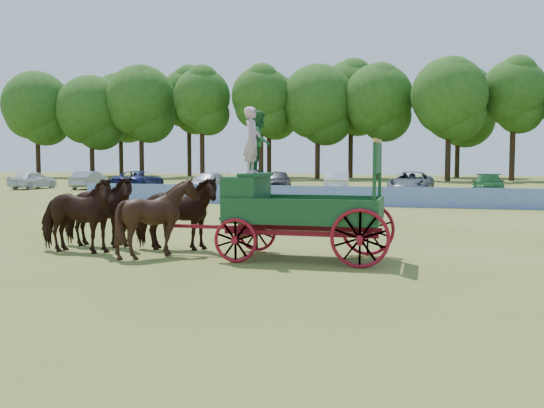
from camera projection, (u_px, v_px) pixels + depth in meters
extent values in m
plane|color=olive|center=(197.00, 260.00, 15.09)|extent=(160.00, 160.00, 0.00)
imported|color=black|center=(76.00, 215.00, 16.14)|extent=(2.41, 1.10, 2.04)
imported|color=black|center=(97.00, 212.00, 17.20)|extent=(2.44, 1.16, 2.04)
imported|color=black|center=(159.00, 217.00, 15.54)|extent=(2.07, 1.89, 2.04)
imported|color=black|center=(176.00, 214.00, 16.60)|extent=(2.57, 1.52, 2.04)
cube|color=maroon|center=(247.00, 234.00, 15.56)|extent=(0.12, 2.00, 0.12)
cube|color=maroon|center=(364.00, 237.00, 14.82)|extent=(0.12, 2.00, 0.12)
cube|color=maroon|center=(300.00, 233.00, 14.65)|extent=(3.80, 0.10, 0.12)
cube|color=maroon|center=(308.00, 228.00, 15.71)|extent=(3.80, 0.10, 0.12)
cube|color=maroon|center=(214.00, 227.00, 15.77)|extent=(2.80, 0.09, 0.09)
cube|color=#1A4E27|center=(304.00, 220.00, 15.16)|extent=(3.80, 1.80, 0.10)
cube|color=#1A4E27|center=(297.00, 211.00, 14.29)|extent=(3.80, 0.06, 0.55)
cube|color=#1A4E27|center=(311.00, 205.00, 15.99)|extent=(3.80, 0.06, 0.55)
cube|color=#1A4E27|center=(380.00, 209.00, 14.67)|extent=(0.06, 1.80, 0.55)
cube|color=#1A4E27|center=(247.00, 197.00, 15.49)|extent=(0.85, 1.70, 1.05)
cube|color=#1A4E27|center=(256.00, 175.00, 15.38)|extent=(0.55, 1.50, 0.08)
cube|color=#1A4E27|center=(233.00, 204.00, 15.60)|extent=(0.10, 1.60, 0.65)
cube|color=#1A4E27|center=(239.00, 216.00, 15.58)|extent=(0.55, 1.60, 0.06)
cube|color=#1A4E27|center=(374.00, 184.00, 13.87)|extent=(0.08, 0.08, 1.80)
cube|color=#1A4E27|center=(380.00, 181.00, 15.41)|extent=(0.08, 0.08, 1.80)
cube|color=#1A4E27|center=(377.00, 158.00, 14.59)|extent=(0.07, 1.75, 0.75)
cube|color=gold|center=(378.00, 141.00, 14.56)|extent=(0.08, 1.80, 0.09)
cube|color=gold|center=(376.00, 158.00, 14.60)|extent=(0.02, 1.30, 0.12)
torus|color=maroon|center=(235.00, 240.00, 14.65)|extent=(1.09, 0.09, 1.09)
torus|color=maroon|center=(257.00, 231.00, 16.48)|extent=(1.09, 0.09, 1.09)
torus|color=maroon|center=(360.00, 238.00, 13.89)|extent=(1.39, 0.09, 1.39)
torus|color=maroon|center=(368.00, 229.00, 15.73)|extent=(1.39, 0.09, 1.39)
imported|color=#D6A4B8|center=(252.00, 140.00, 14.98)|extent=(0.39, 0.60, 1.64)
imported|color=#25642F|center=(260.00, 142.00, 15.66)|extent=(0.61, 0.78, 1.61)
cube|color=#2042B1|center=(302.00, 195.00, 32.68)|extent=(26.00, 0.08, 1.05)
imported|color=silver|center=(33.00, 180.00, 49.86)|extent=(2.19, 4.54, 1.49)
imported|color=gray|center=(90.00, 180.00, 49.74)|extent=(1.98, 4.58, 1.47)
imported|color=navy|center=(139.00, 181.00, 47.13)|extent=(2.83, 5.64, 1.53)
imported|color=silver|center=(207.00, 182.00, 46.45)|extent=(2.40, 4.97, 1.40)
imported|color=#333338|center=(277.00, 181.00, 45.38)|extent=(2.55, 4.99, 1.63)
imported|color=silver|center=(337.00, 182.00, 43.98)|extent=(2.19, 4.95, 1.58)
imported|color=slate|center=(411.00, 183.00, 42.51)|extent=(3.30, 6.02, 1.60)
imported|color=#144C1E|center=(488.00, 185.00, 41.21)|extent=(2.52, 5.22, 1.46)
cylinder|color=#382314|center=(38.00, 158.00, 79.37)|extent=(0.60, 0.60, 5.13)
sphere|color=#204B14|center=(37.00, 105.00, 78.85)|extent=(8.79, 8.79, 8.79)
cylinder|color=#382314|center=(92.00, 159.00, 78.93)|extent=(0.60, 0.60, 4.76)
sphere|color=#204B14|center=(91.00, 110.00, 78.44)|extent=(8.93, 8.93, 8.93)
cylinder|color=#382314|center=(142.00, 157.00, 77.94)|extent=(0.60, 0.60, 5.40)
sphere|color=#204B14|center=(141.00, 100.00, 77.39)|extent=(8.94, 8.94, 8.94)
cylinder|color=#382314|center=(202.00, 156.00, 75.49)|extent=(0.60, 0.60, 5.50)
sphere|color=#204B14|center=(202.00, 97.00, 74.93)|extent=(7.04, 7.04, 7.04)
cylinder|color=#382314|center=(261.00, 157.00, 72.81)|extent=(0.60, 0.60, 5.39)
sphere|color=#204B14|center=(261.00, 96.00, 72.26)|extent=(7.03, 7.03, 7.03)
cylinder|color=#382314|center=(317.00, 158.00, 73.17)|extent=(0.60, 0.60, 5.08)
sphere|color=#204B14|center=(318.00, 101.00, 72.65)|extent=(8.88, 8.88, 8.88)
cylinder|color=#382314|center=(377.00, 158.00, 71.22)|extent=(0.60, 0.60, 5.16)
sphere|color=#204B14|center=(378.00, 98.00, 70.69)|extent=(8.11, 8.11, 8.11)
cylinder|color=#382314|center=(448.00, 158.00, 66.25)|extent=(0.60, 0.60, 5.10)
sphere|color=#204B14|center=(449.00, 95.00, 65.73)|extent=(8.22, 8.22, 8.22)
cylinder|color=#382314|center=(512.00, 157.00, 67.10)|extent=(0.60, 0.60, 5.40)
sphere|color=#204B14|center=(514.00, 90.00, 66.55)|extent=(6.93, 6.93, 6.93)
cylinder|color=#382314|center=(121.00, 156.00, 88.63)|extent=(0.60, 0.60, 5.62)
sphere|color=#204B14|center=(120.00, 104.00, 88.06)|extent=(9.07, 9.07, 9.07)
cylinder|color=#382314|center=(189.00, 155.00, 85.16)|extent=(0.60, 0.60, 6.05)
sphere|color=#204B14|center=(189.00, 96.00, 84.54)|extent=(7.84, 7.84, 7.84)
cylinder|color=#382314|center=(269.00, 157.00, 81.43)|extent=(0.60, 0.60, 5.47)
sphere|color=#204B14|center=(269.00, 102.00, 80.88)|extent=(7.92, 7.92, 7.92)
cylinder|color=#382314|center=(351.00, 155.00, 77.24)|extent=(0.60, 0.60, 5.82)
sphere|color=#204B14|center=(351.00, 93.00, 76.65)|extent=(8.30, 8.30, 8.30)
cylinder|color=#382314|center=(457.00, 157.00, 78.97)|extent=(0.60, 0.60, 5.26)
sphere|color=#204B14|center=(458.00, 103.00, 78.44)|extent=(9.98, 9.98, 9.98)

